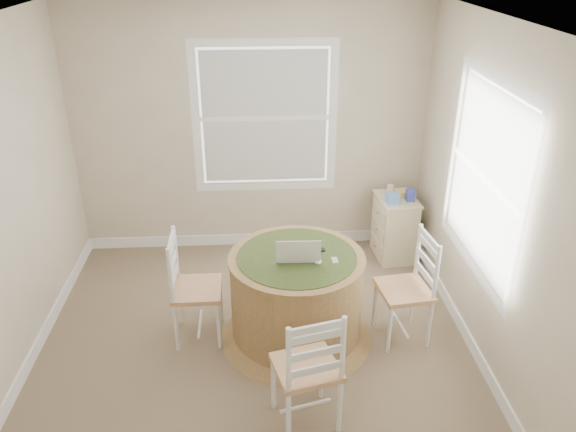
{
  "coord_description": "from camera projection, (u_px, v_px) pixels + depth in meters",
  "views": [
    {
      "loc": [
        0.05,
        -3.71,
        3.08
      ],
      "look_at": [
        0.3,
        0.45,
        1.0
      ],
      "focal_mm": 35.0,
      "sensor_mm": 36.0,
      "label": 1
    }
  ],
  "objects": [
    {
      "name": "room",
      "position": [
        273.0,
        198.0,
        4.26
      ],
      "size": [
        3.64,
        3.64,
        2.64
      ],
      "color": "#7F6550",
      "rests_on": "ground"
    },
    {
      "name": "round_table",
      "position": [
        296.0,
        294.0,
        4.64
      ],
      "size": [
        1.28,
        1.28,
        0.8
      ],
      "rotation": [
        0.0,
        0.0,
        0.05
      ],
      "color": "#A17248",
      "rests_on": "ground"
    },
    {
      "name": "chair_left",
      "position": [
        197.0,
        289.0,
        4.63
      ],
      "size": [
        0.4,
        0.42,
        0.95
      ],
      "primitive_type": null,
      "rotation": [
        0.0,
        0.0,
        1.58
      ],
      "color": "white",
      "rests_on": "ground"
    },
    {
      "name": "chair_near",
      "position": [
        306.0,
        367.0,
        3.79
      ],
      "size": [
        0.51,
        0.49,
        0.95
      ],
      "primitive_type": null,
      "rotation": [
        0.0,
        0.0,
        3.39
      ],
      "color": "white",
      "rests_on": "ground"
    },
    {
      "name": "chair_right",
      "position": [
        404.0,
        290.0,
        4.62
      ],
      "size": [
        0.45,
        0.47,
        0.95
      ],
      "primitive_type": null,
      "rotation": [
        0.0,
        0.0,
        -1.44
      ],
      "color": "white",
      "rests_on": "ground"
    },
    {
      "name": "laptop",
      "position": [
        298.0,
        254.0,
        4.45
      ],
      "size": [
        0.36,
        0.32,
        0.24
      ],
      "rotation": [
        0.0,
        0.0,
        3.11
      ],
      "color": "white",
      "rests_on": "round_table"
    },
    {
      "name": "mouse",
      "position": [
        317.0,
        261.0,
        4.41
      ],
      "size": [
        0.07,
        0.1,
        0.03
      ],
      "primitive_type": "ellipsoid",
      "rotation": [
        0.0,
        0.0,
        0.05
      ],
      "color": "white",
      "rests_on": "round_table"
    },
    {
      "name": "phone",
      "position": [
        335.0,
        261.0,
        4.42
      ],
      "size": [
        0.05,
        0.09,
        0.02
      ],
      "primitive_type": "cube",
      "rotation": [
        0.0,
        0.0,
        0.05
      ],
      "color": "#B7BABF",
      "rests_on": "round_table"
    },
    {
      "name": "keys",
      "position": [
        321.0,
        250.0,
        4.56
      ],
      "size": [
        0.06,
        0.05,
        0.02
      ],
      "primitive_type": "cube",
      "rotation": [
        0.0,
        0.0,
        0.05
      ],
      "color": "black",
      "rests_on": "round_table"
    },
    {
      "name": "corner_chest",
      "position": [
        394.0,
        228.0,
        5.9
      ],
      "size": [
        0.43,
        0.55,
        0.68
      ],
      "rotation": [
        0.0,
        0.0,
        0.09
      ],
      "color": "beige",
      "rests_on": "ground"
    },
    {
      "name": "tissue_box",
      "position": [
        393.0,
        198.0,
        5.64
      ],
      "size": [
        0.13,
        0.13,
        0.1
      ],
      "primitive_type": "cube",
      "rotation": [
        0.0,
        0.0,
        0.09
      ],
      "color": "#578BC8",
      "rests_on": "corner_chest"
    },
    {
      "name": "box_yellow",
      "position": [
        402.0,
        194.0,
        5.77
      ],
      "size": [
        0.16,
        0.11,
        0.06
      ],
      "primitive_type": "cube",
      "rotation": [
        0.0,
        0.0,
        0.09
      ],
      "color": "#E7B451",
      "rests_on": "corner_chest"
    },
    {
      "name": "box_blue",
      "position": [
        409.0,
        195.0,
        5.68
      ],
      "size": [
        0.09,
        0.09,
        0.12
      ],
      "primitive_type": "cube",
      "rotation": [
        0.0,
        0.0,
        0.09
      ],
      "color": "#363EA3",
      "rests_on": "corner_chest"
    },
    {
      "name": "cup_cream",
      "position": [
        391.0,
        190.0,
        5.83
      ],
      "size": [
        0.07,
        0.07,
        0.09
      ],
      "primitive_type": "cylinder",
      "color": "beige",
      "rests_on": "corner_chest"
    }
  ]
}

